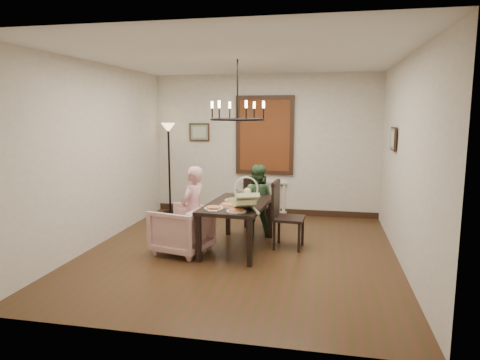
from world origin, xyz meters
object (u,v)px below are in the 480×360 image
(chair_right, at_px, (289,214))
(armchair, at_px, (182,230))
(elderly_woman, at_px, (193,218))
(baby_bouncer, at_px, (245,199))
(seated_man, at_px, (257,206))
(chair_far, at_px, (256,204))
(drinking_glass, at_px, (241,196))
(dining_table, at_px, (238,209))
(floor_lamp, at_px, (169,170))

(chair_right, distance_m, armchair, 1.63)
(armchair, bearing_deg, elderly_woman, 98.53)
(baby_bouncer, bearing_deg, seated_man, 71.15)
(chair_far, bearing_deg, armchair, -138.65)
(armchair, xyz_separation_m, drinking_glass, (0.80, 0.46, 0.44))
(seated_man, bearing_deg, drinking_glass, 81.92)
(drinking_glass, bearing_deg, armchair, -150.19)
(drinking_glass, bearing_deg, seated_man, 79.56)
(armchair, relative_size, seated_man, 0.76)
(armchair, bearing_deg, dining_table, 127.07)
(dining_table, xyz_separation_m, chair_right, (0.75, 0.21, -0.10))
(dining_table, bearing_deg, floor_lamp, 136.50)
(chair_far, height_order, chair_right, chair_right)
(dining_table, xyz_separation_m, baby_bouncer, (0.21, -0.47, 0.25))
(dining_table, distance_m, seated_man, 0.86)
(armchair, height_order, elderly_woman, elderly_woman)
(chair_right, relative_size, baby_bouncer, 2.09)
(chair_far, height_order, baby_bouncer, baby_bouncer)
(chair_far, bearing_deg, chair_right, -71.54)
(dining_table, distance_m, chair_far, 1.12)
(armchair, bearing_deg, chair_right, 123.23)
(floor_lamp, bearing_deg, elderly_woman, -62.02)
(seated_man, bearing_deg, chair_far, -76.19)
(drinking_glass, height_order, floor_lamp, floor_lamp)
(baby_bouncer, distance_m, floor_lamp, 3.20)
(armchair, relative_size, baby_bouncer, 1.53)
(dining_table, bearing_deg, chair_far, 88.86)
(chair_far, bearing_deg, floor_lamp, 137.78)
(chair_far, height_order, drinking_glass, chair_far)
(armchair, distance_m, drinking_glass, 1.02)
(floor_lamp, bearing_deg, armchair, -65.49)
(elderly_woman, height_order, floor_lamp, floor_lamp)
(chair_right, bearing_deg, baby_bouncer, 145.59)
(elderly_woman, relative_size, seated_man, 1.08)
(chair_right, relative_size, drinking_glass, 6.67)
(chair_right, bearing_deg, dining_table, 109.98)
(baby_bouncer, bearing_deg, floor_lamp, 108.46)
(dining_table, distance_m, armchair, 0.89)
(baby_bouncer, relative_size, drinking_glass, 3.18)
(chair_far, distance_m, floor_lamp, 2.17)
(dining_table, xyz_separation_m, chair_far, (0.10, 1.11, -0.16))
(chair_right, height_order, floor_lamp, floor_lamp)
(chair_right, distance_m, elderly_woman, 1.45)
(baby_bouncer, bearing_deg, dining_table, 92.87)
(elderly_woman, relative_size, drinking_glass, 6.87)
(elderly_woman, xyz_separation_m, floor_lamp, (-1.25, 2.35, 0.37))
(seated_man, height_order, floor_lamp, floor_lamp)
(chair_right, relative_size, floor_lamp, 0.58)
(chair_right, bearing_deg, drinking_glass, 101.07)
(armchair, distance_m, floor_lamp, 2.62)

